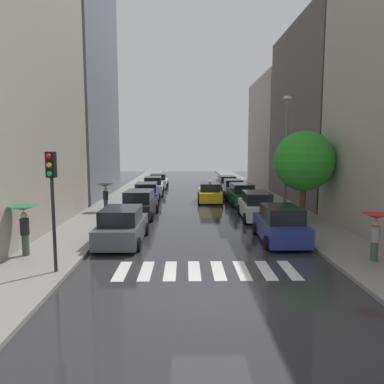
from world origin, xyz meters
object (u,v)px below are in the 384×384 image
Objects in this scene: parked_car_left_fifth at (159,181)px; pedestrian_foreground at (24,217)px; parked_car_right_third at (241,195)px; parked_car_left_third at (147,194)px; parked_car_right_nearest at (280,225)px; pedestrian_by_kerb at (105,191)px; parked_car_left_fourth at (153,186)px; taxi_midroad at (210,193)px; lamp_post_right at (286,149)px; parked_car_right_fifth at (227,183)px; traffic_light_left_corner at (52,185)px; parked_car_right_fourth at (233,188)px; pedestrian_near_tree at (376,226)px; parked_car_right_second at (256,206)px; parked_car_left_nearest at (122,226)px; street_tree_right at (304,161)px; parked_car_left_second at (140,205)px.

pedestrian_foreground is at bearing 172.12° from parked_car_left_fifth.
pedestrian_foreground is (-11.14, -14.28, 0.94)m from parked_car_right_third.
parked_car_right_nearest reaches higher than parked_car_left_third.
pedestrian_foreground reaches higher than pedestrian_by_kerb.
parked_car_right_third reaches higher than parked_car_left_fifth.
taxi_midroad is at bearing -134.52° from parked_car_left_fourth.
parked_car_left_third is 11.92m from parked_car_left_fifth.
parked_car_left_third is at bearing 144.36° from lamp_post_right.
pedestrian_foreground is (-11.18, -24.85, 1.02)m from parked_car_right_fifth.
parked_car_right_nearest is 10.67m from traffic_light_left_corner.
parked_car_left_fifth is 10.47m from parked_car_right_fourth.
parked_car_right_third is at bearing -149.05° from parked_car_left_fifth.
pedestrian_by_kerb is at bearing 168.18° from lamp_post_right.
parked_car_right_third is 2.56× the size of pedestrian_near_tree.
parked_car_right_second is 9.79m from pedestrian_near_tree.
taxi_midroad is (-2.46, -8.97, 0.04)m from parked_car_right_fifth.
pedestrian_by_kerb reaches higher than parked_car_right_fourth.
parked_car_left_nearest is 0.97× the size of parked_car_right_third.
street_tree_right is at bearing -129.22° from parked_car_left_third.
parked_car_left_fourth is at bearing 116.56° from parked_car_right_fifth.
parked_car_left_third is 9.04m from parked_car_right_fourth.
parked_car_left_fifth is at bearing 117.25° from street_tree_right.
parked_car_left_second is at bearing -104.30° from pedestrian_near_tree.
parked_car_left_second is 14.49m from pedestrian_near_tree.
parked_car_right_fourth is 13.23m from street_tree_right.
parked_car_left_third is 19.08m from pedestrian_near_tree.
pedestrian_near_tree is 0.98× the size of pedestrian_by_kerb.
parked_car_right_third is at bearing -96.00° from parked_car_left_third.
parked_car_left_fourth is 20.97m from pedestrian_foreground.
street_tree_right is at bearing -148.44° from pedestrian_near_tree.
parked_car_left_fourth is 1.01× the size of parked_car_right_third.
parked_car_right_nearest is 5.80m from parked_car_right_second.
parked_car_right_third is 15.57m from pedestrian_near_tree.
parked_car_left_fifth is at bearing 27.25° from taxi_midroad.
pedestrian_foreground is 3.22m from traffic_light_left_corner.
parked_car_left_nearest is 0.62× the size of lamp_post_right.
lamp_post_right is (9.49, -6.80, 3.68)m from parked_car_left_third.
lamp_post_right reaches higher than parked_car_right_fifth.
parked_car_left_third is 12.64m from parked_car_right_fifth.
pedestrian_by_kerb reaches higher than parked_car_right_second.
parked_car_right_third is at bearing 60.63° from traffic_light_left_corner.
parked_car_right_third is (-0.06, 5.93, -0.02)m from parked_car_right_second.
parked_car_right_fourth is at bearing -2.42° from parked_car_right_third.
parked_car_right_nearest reaches higher than parked_car_left_fifth.
lamp_post_right is at bearing -176.09° from parked_car_right_fifth.
street_tree_right is (-0.30, 7.95, 2.22)m from pedestrian_near_tree.
parked_car_left_fifth is at bearing 47.78° from parked_car_right_fourth.
traffic_light_left_corner is at bearing 148.51° from parked_car_right_third.
parked_car_right_second is 10.43m from pedestrian_by_kerb.
street_tree_right reaches higher than parked_car_left_nearest.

